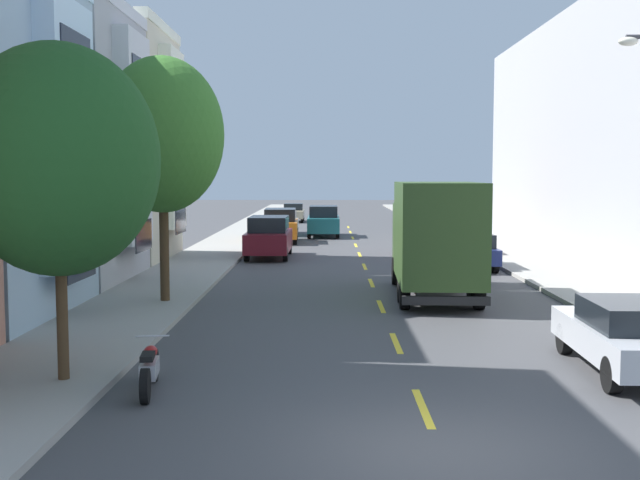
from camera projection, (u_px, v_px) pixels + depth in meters
The scene contains 17 objects.
ground_plane at pixel (357, 249), 40.83m from camera, with size 160.00×160.00×0.00m, color #424244.
sidewalk_left at pixel (217, 251), 38.89m from camera, with size 3.20×120.00×0.14m, color #99968E.
sidewalk_right at pixel (501, 251), 38.77m from camera, with size 3.20×120.00×0.14m, color #99968E.
lane_centerline_dashes at pixel (362, 260), 35.34m from camera, with size 0.14×47.20×0.01m.
townhouse_fourth_cream at pixel (44, 148), 34.63m from camera, with size 11.75×6.88×10.49m.
street_tree_nearest at pixel (58, 160), 13.90m from camera, with size 3.62×3.62×6.07m.
street_tree_second at pixel (162, 135), 22.75m from camera, with size 3.60×3.60×7.17m.
delivery_box_truck at pixel (435, 234), 24.35m from camera, with size 2.67×7.24×3.63m.
parked_suv_orange at pixel (280, 225), 44.80m from camera, with size 2.08×4.85×1.93m.
parked_wagon_white at pixel (283, 222), 50.82m from camera, with size 1.93×4.74×1.50m.
parked_suv_red at pixel (448, 234), 37.72m from camera, with size 2.06×4.84×1.93m.
parked_hatchback_champagne at pixel (293, 213), 64.31m from camera, with size 1.76×4.01×1.50m.
parked_suv_burgundy at pixel (269, 237), 36.34m from camera, with size 1.98×4.81×1.93m.
parked_sedan_silver at pixel (628, 335), 15.18m from camera, with size 1.93×4.55×1.43m.
parked_wagon_navy at pixel (468, 249), 32.19m from camera, with size 1.83×4.70×1.50m.
moving_teal_sedan at pixel (323, 221), 48.93m from camera, with size 1.95×4.80×1.93m.
parked_motorcycle at pixel (150, 369), 13.86m from camera, with size 0.62×2.05×0.90m.
Camera 1 is at (-1.60, -10.66, 3.85)m, focal length 43.79 mm.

